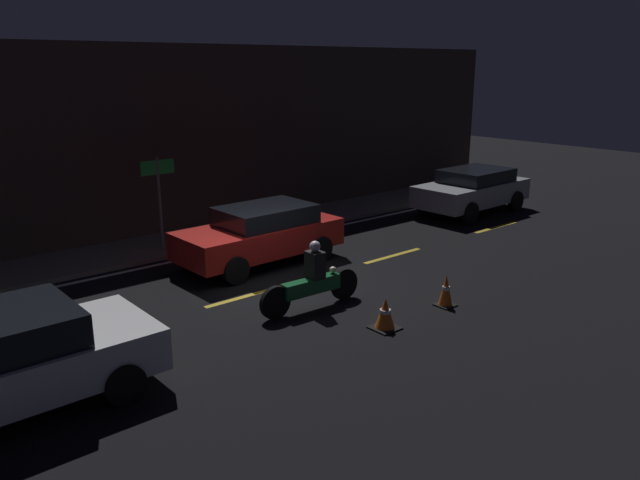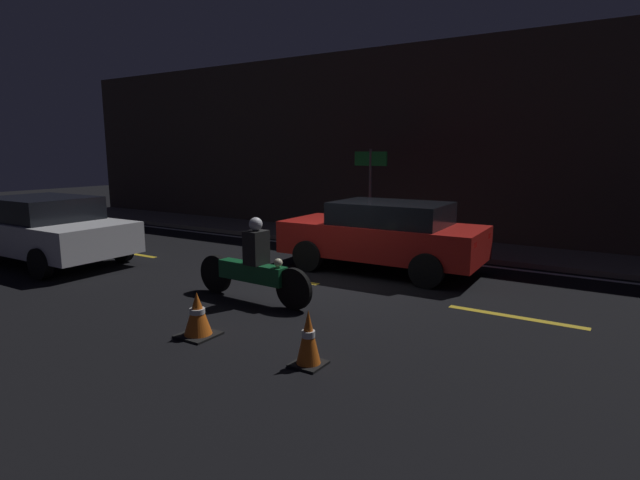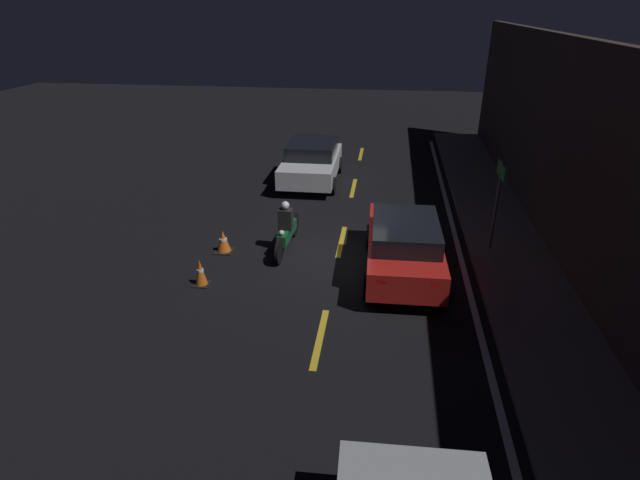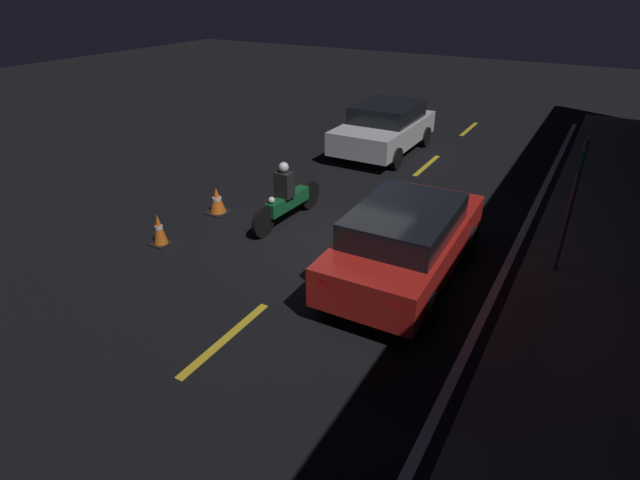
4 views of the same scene
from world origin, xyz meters
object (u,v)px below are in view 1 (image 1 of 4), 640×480
(traffic_cone_mid, at_px, (446,291))
(shop_sign, at_px, (159,185))
(hatchback_silver, at_px, (472,189))
(motorcycle, at_px, (311,282))
(sedan_white, at_px, (6,359))
(taxi_red, at_px, (261,233))
(traffic_cone_near, at_px, (385,314))

(traffic_cone_mid, height_order, shop_sign, shop_sign)
(traffic_cone_mid, bearing_deg, hatchback_silver, 33.42)
(motorcycle, distance_m, shop_sign, 5.59)
(motorcycle, relative_size, traffic_cone_mid, 3.58)
(sedan_white, distance_m, taxi_red, 7.37)
(traffic_cone_mid, bearing_deg, traffic_cone_near, -179.73)
(traffic_cone_near, bearing_deg, sedan_white, 166.47)
(traffic_cone_near, xyz_separation_m, shop_sign, (-0.97, 7.07, 1.50))
(sedan_white, bearing_deg, taxi_red, 25.87)
(taxi_red, xyz_separation_m, traffic_cone_near, (-0.51, -4.73, -0.47))
(taxi_red, bearing_deg, traffic_cone_near, 82.48)
(shop_sign, bearing_deg, traffic_cone_mid, -68.81)
(taxi_red, relative_size, motorcycle, 1.73)
(hatchback_silver, height_order, motorcycle, hatchback_silver)
(sedan_white, xyz_separation_m, motorcycle, (5.67, 0.19, -0.21))
(taxi_red, xyz_separation_m, traffic_cone_mid, (1.26, -4.72, -0.45))
(taxi_red, distance_m, hatchback_silver, 8.50)
(taxi_red, height_order, hatchback_silver, same)
(hatchback_silver, bearing_deg, traffic_cone_mid, 31.59)
(taxi_red, distance_m, traffic_cone_mid, 4.91)
(sedan_white, distance_m, traffic_cone_mid, 8.01)
(traffic_cone_mid, bearing_deg, motorcycle, 143.09)
(hatchback_silver, xyz_separation_m, shop_sign, (-9.98, 2.29, 1.02))
(motorcycle, bearing_deg, shop_sign, 98.41)
(sedan_white, relative_size, traffic_cone_mid, 6.02)
(hatchback_silver, height_order, shop_sign, shop_sign)
(hatchback_silver, height_order, traffic_cone_mid, hatchback_silver)
(hatchback_silver, relative_size, motorcycle, 1.77)
(hatchback_silver, bearing_deg, taxi_red, -1.48)
(traffic_cone_near, distance_m, traffic_cone_mid, 1.77)
(motorcycle, relative_size, traffic_cone_near, 3.92)
(motorcycle, bearing_deg, traffic_cone_mid, -34.30)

